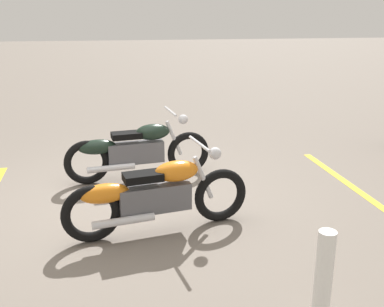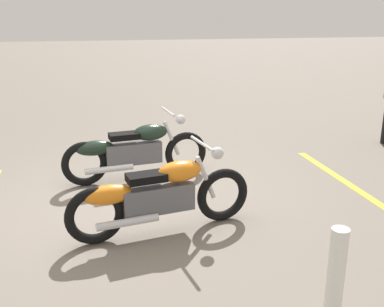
{
  "view_description": "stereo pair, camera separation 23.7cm",
  "coord_description": "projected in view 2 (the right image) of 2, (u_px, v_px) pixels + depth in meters",
  "views": [
    {
      "loc": [
        0.04,
        -5.86,
        2.55
      ],
      "look_at": [
        0.88,
        0.0,
        0.65
      ],
      "focal_mm": 43.55,
      "sensor_mm": 36.0,
      "label": 1
    },
    {
      "loc": [
        -0.2,
        -5.83,
        2.55
      ],
      "look_at": [
        0.88,
        0.0,
        0.65
      ],
      "focal_mm": 43.55,
      "sensor_mm": 36.0,
      "label": 2
    }
  ],
  "objects": [
    {
      "name": "motorcycle_dark_foreground",
      "position": [
        133.0,
        151.0,
        6.97
      ],
      "size": [
        2.22,
        0.7,
        1.04
      ],
      "rotation": [
        0.0,
        0.0,
        0.16
      ],
      "color": "black",
      "rests_on": "ground"
    },
    {
      "name": "parking_stripe_mid",
      "position": [
        350.0,
        185.0,
        6.88
      ],
      "size": [
        0.3,
        3.2,
        0.01
      ],
      "primitive_type": "cube",
      "rotation": [
        0.0,
        0.0,
        1.63
      ],
      "color": "yellow",
      "rests_on": "ground"
    },
    {
      "name": "bollard_post",
      "position": [
        335.0,
        281.0,
        3.69
      ],
      "size": [
        0.14,
        0.14,
        0.92
      ],
      "primitive_type": "cylinder",
      "color": "white",
      "rests_on": "ground"
    },
    {
      "name": "motorcycle_bright_foreground",
      "position": [
        157.0,
        195.0,
        5.34
      ],
      "size": [
        2.21,
        0.76,
        1.04
      ],
      "rotation": [
        0.0,
        0.0,
        0.21
      ],
      "color": "black",
      "rests_on": "ground"
    },
    {
      "name": "ground_plane",
      "position": [
        128.0,
        203.0,
        6.27
      ],
      "size": [
        60.0,
        60.0,
        0.0
      ],
      "primitive_type": "plane",
      "color": "slate"
    }
  ]
}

